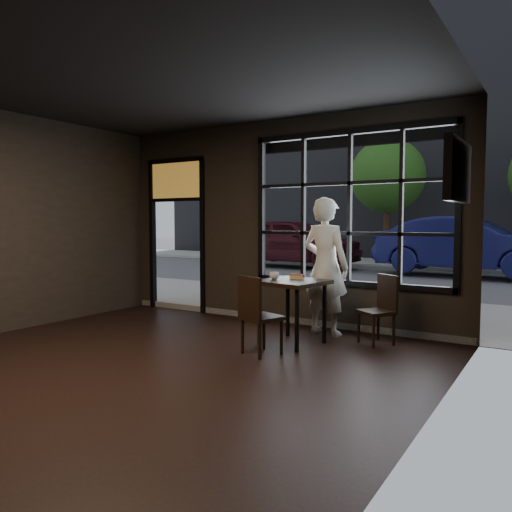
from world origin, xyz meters
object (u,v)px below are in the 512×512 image
Objects in this scene: cafe_table at (292,312)px; navy_car at (466,245)px; chair_near at (262,315)px; man at (325,266)px.

navy_car is at bearing 95.67° from cafe_table.
cafe_table is 0.88× the size of chair_near.
navy_car is (0.45, 8.80, -0.05)m from man.
man is at bearing -179.50° from navy_car.
cafe_table is 0.94m from man.
man reaches higher than chair_near.
chair_near is 0.19× the size of navy_car.
navy_car is (0.65, 10.20, 0.44)m from chair_near.
man is (0.14, 0.75, 0.55)m from cafe_table.
navy_car is at bearing -73.80° from chair_near.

